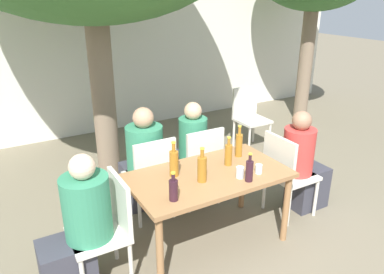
{
  "coord_description": "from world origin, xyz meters",
  "views": [
    {
      "loc": [
        -1.61,
        -2.51,
        2.26
      ],
      "look_at": [
        0.0,
        0.3,
        0.98
      ],
      "focal_mm": 35.0,
      "sensor_mm": 36.0,
      "label": 1
    }
  ],
  "objects_px": {
    "patio_chair_1": "(286,171)",
    "amber_bottle_5": "(174,163)",
    "drinking_glass_0": "(259,169)",
    "dining_table_front": "(209,182)",
    "patio_chair_2": "(151,174)",
    "person_seated_2": "(142,164)",
    "wine_bottle_0": "(173,189)",
    "amber_bottle_4": "(202,168)",
    "drinking_glass_1": "(240,172)",
    "amber_bottle_3": "(239,144)",
    "person_seated_0": "(78,233)",
    "person_seated_1": "(303,167)",
    "person_seated_3": "(189,155)",
    "patio_chair_4": "(249,114)",
    "patio_chair_0": "(108,224)",
    "wine_bottle_1": "(249,170)",
    "amber_bottle_2": "(228,154)",
    "patio_chair_3": "(200,162)"
  },
  "relations": [
    {
      "from": "patio_chair_1",
      "to": "amber_bottle_5",
      "type": "distance_m",
      "value": 1.28
    },
    {
      "from": "drinking_glass_0",
      "to": "dining_table_front",
      "type": "bearing_deg",
      "value": 151.91
    },
    {
      "from": "patio_chair_2",
      "to": "person_seated_2",
      "type": "relative_size",
      "value": 0.77
    },
    {
      "from": "wine_bottle_0",
      "to": "drinking_glass_0",
      "type": "distance_m",
      "value": 0.87
    },
    {
      "from": "amber_bottle_4",
      "to": "drinking_glass_0",
      "type": "distance_m",
      "value": 0.54
    },
    {
      "from": "patio_chair_2",
      "to": "drinking_glass_0",
      "type": "height_order",
      "value": "patio_chair_2"
    },
    {
      "from": "drinking_glass_1",
      "to": "amber_bottle_3",
      "type": "bearing_deg",
      "value": 55.13
    },
    {
      "from": "dining_table_front",
      "to": "drinking_glass_0",
      "type": "relative_size",
      "value": 17.18
    },
    {
      "from": "amber_bottle_5",
      "to": "person_seated_2",
      "type": "bearing_deg",
      "value": 90.19
    },
    {
      "from": "person_seated_0",
      "to": "person_seated_1",
      "type": "height_order",
      "value": "person_seated_0"
    },
    {
      "from": "person_seated_0",
      "to": "person_seated_3",
      "type": "distance_m",
      "value": 1.71
    },
    {
      "from": "patio_chair_4",
      "to": "person_seated_3",
      "type": "bearing_deg",
      "value": -151.46
    },
    {
      "from": "patio_chair_1",
      "to": "drinking_glass_0",
      "type": "relative_size",
      "value": 10.98
    },
    {
      "from": "patio_chair_0",
      "to": "wine_bottle_1",
      "type": "relative_size",
      "value": 3.51
    },
    {
      "from": "amber_bottle_2",
      "to": "wine_bottle_1",
      "type": "bearing_deg",
      "value": -94.53
    },
    {
      "from": "patio_chair_3",
      "to": "drinking_glass_0",
      "type": "xyz_separation_m",
      "value": [
        0.11,
        -0.84,
        0.25
      ]
    },
    {
      "from": "patio_chair_3",
      "to": "person_seated_1",
      "type": "relative_size",
      "value": 0.8
    },
    {
      "from": "wine_bottle_1",
      "to": "amber_bottle_2",
      "type": "xyz_separation_m",
      "value": [
        0.03,
        0.35,
        0.01
      ]
    },
    {
      "from": "drinking_glass_0",
      "to": "drinking_glass_1",
      "type": "relative_size",
      "value": 0.81
    },
    {
      "from": "wine_bottle_0",
      "to": "amber_bottle_2",
      "type": "distance_m",
      "value": 0.79
    },
    {
      "from": "patio_chair_0",
      "to": "person_seated_1",
      "type": "distance_m",
      "value": 2.13
    },
    {
      "from": "patio_chair_1",
      "to": "patio_chair_2",
      "type": "relative_size",
      "value": 1.0
    },
    {
      "from": "patio_chair_4",
      "to": "person_seated_0",
      "type": "distance_m",
      "value": 3.41
    },
    {
      "from": "drinking_glass_0",
      "to": "drinking_glass_1",
      "type": "xyz_separation_m",
      "value": [
        -0.2,
        0.01,
        0.01
      ]
    },
    {
      "from": "dining_table_front",
      "to": "wine_bottle_0",
      "type": "relative_size",
      "value": 5.89
    },
    {
      "from": "drinking_glass_0",
      "to": "drinking_glass_1",
      "type": "height_order",
      "value": "drinking_glass_1"
    },
    {
      "from": "patio_chair_3",
      "to": "drinking_glass_0",
      "type": "bearing_deg",
      "value": 97.42
    },
    {
      "from": "amber_bottle_4",
      "to": "drinking_glass_0",
      "type": "xyz_separation_m",
      "value": [
        0.52,
        -0.12,
        -0.08
      ]
    },
    {
      "from": "patio_chair_0",
      "to": "person_seated_3",
      "type": "height_order",
      "value": "person_seated_3"
    },
    {
      "from": "dining_table_front",
      "to": "amber_bottle_3",
      "type": "height_order",
      "value": "amber_bottle_3"
    },
    {
      "from": "patio_chair_1",
      "to": "patio_chair_3",
      "type": "height_order",
      "value": "same"
    },
    {
      "from": "patio_chair_0",
      "to": "patio_chair_3",
      "type": "bearing_deg",
      "value": 117.14
    },
    {
      "from": "wine_bottle_1",
      "to": "drinking_glass_1",
      "type": "relative_size",
      "value": 2.55
    },
    {
      "from": "dining_table_front",
      "to": "person_seated_2",
      "type": "xyz_separation_m",
      "value": [
        -0.29,
        0.86,
        -0.11
      ]
    },
    {
      "from": "amber_bottle_3",
      "to": "patio_chair_1",
      "type": "bearing_deg",
      "value": -19.81
    },
    {
      "from": "wine_bottle_0",
      "to": "amber_bottle_5",
      "type": "bearing_deg",
      "value": 62.21
    },
    {
      "from": "person_seated_2",
      "to": "person_seated_3",
      "type": "height_order",
      "value": "person_seated_2"
    },
    {
      "from": "amber_bottle_2",
      "to": "amber_bottle_4",
      "type": "distance_m",
      "value": 0.41
    },
    {
      "from": "patio_chair_0",
      "to": "drinking_glass_1",
      "type": "bearing_deg",
      "value": 80.25
    },
    {
      "from": "patio_chair_1",
      "to": "drinking_glass_0",
      "type": "bearing_deg",
      "value": 110.94
    },
    {
      "from": "person_seated_0",
      "to": "amber_bottle_4",
      "type": "xyz_separation_m",
      "value": [
        1.06,
        -0.09,
        0.33
      ]
    },
    {
      "from": "person_seated_0",
      "to": "amber_bottle_5",
      "type": "bearing_deg",
      "value": 97.84
    },
    {
      "from": "patio_chair_4",
      "to": "wine_bottle_0",
      "type": "height_order",
      "value": "wine_bottle_0"
    },
    {
      "from": "person_seated_0",
      "to": "person_seated_2",
      "type": "bearing_deg",
      "value": 133.94
    },
    {
      "from": "dining_table_front",
      "to": "patio_chair_1",
      "type": "height_order",
      "value": "patio_chair_1"
    },
    {
      "from": "patio_chair_3",
      "to": "person_seated_3",
      "type": "xyz_separation_m",
      "value": [
        -0.0,
        0.24,
        -0.01
      ]
    },
    {
      "from": "patio_chair_0",
      "to": "person_seated_2",
      "type": "distance_m",
      "value": 1.09
    },
    {
      "from": "wine_bottle_1",
      "to": "amber_bottle_5",
      "type": "xyz_separation_m",
      "value": [
        -0.51,
        0.41,
        0.02
      ]
    },
    {
      "from": "wine_bottle_1",
      "to": "patio_chair_4",
      "type": "bearing_deg",
      "value": 51.82
    },
    {
      "from": "wine_bottle_1",
      "to": "amber_bottle_2",
      "type": "height_order",
      "value": "amber_bottle_2"
    }
  ]
}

